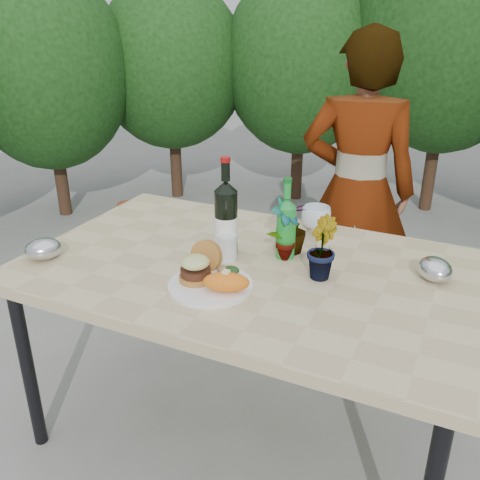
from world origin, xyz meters
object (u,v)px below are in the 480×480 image
at_px(dinner_plate, 211,286).
at_px(person, 357,191).
at_px(patio_table, 249,279).
at_px(wine_bottle, 226,219).

relative_size(dinner_plate, person, 0.18).
xyz_separation_m(patio_table, person, (0.16, 0.93, 0.07)).
xyz_separation_m(patio_table, wine_bottle, (-0.12, 0.06, 0.19)).
bearing_deg(dinner_plate, person, 79.78).
bearing_deg(patio_table, dinner_plate, -103.03).
height_order(dinner_plate, person, person).
xyz_separation_m(wine_bottle, person, (0.28, 0.87, -0.12)).
bearing_deg(wine_bottle, dinner_plate, -93.78).
height_order(dinner_plate, wine_bottle, wine_bottle).
distance_m(patio_table, person, 0.95).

